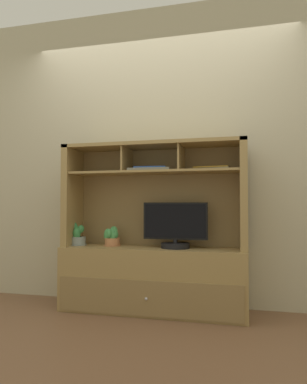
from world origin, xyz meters
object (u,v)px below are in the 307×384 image
(magazine_stack_left, at_px, (213,169))
(potted_orchid, at_px, (112,238))
(potted_fern, at_px, (77,236))
(media_console, at_px, (154,260))
(tv_monitor, at_px, (175,229))
(magazine_stack_centre, at_px, (151,169))

(magazine_stack_left, bearing_deg, potted_orchid, -178.13)
(potted_orchid, xyz_separation_m, potted_fern, (-0.32, -0.03, 0.01))
(media_console, bearing_deg, tv_monitor, -8.01)
(tv_monitor, height_order, magazine_stack_centre, magazine_stack_centre)
(potted_orchid, bearing_deg, potted_fern, -174.17)
(media_console, xyz_separation_m, tv_monitor, (0.20, -0.03, 0.28))
(magazine_stack_left, relative_size, magazine_stack_centre, 0.89)
(potted_fern, bearing_deg, potted_orchid, 5.83)
(potted_fern, bearing_deg, media_console, 1.51)
(potted_orchid, distance_m, potted_fern, 0.32)
(magazine_stack_left, bearing_deg, media_console, -175.11)
(media_console, distance_m, magazine_stack_centre, 0.79)
(potted_orchid, height_order, magazine_stack_centre, magazine_stack_centre)
(potted_fern, xyz_separation_m, magazine_stack_left, (1.22, 0.06, 0.60))
(potted_orchid, relative_size, magazine_stack_left, 0.54)
(potted_fern, bearing_deg, magazine_stack_left, 2.91)
(tv_monitor, relative_size, magazine_stack_centre, 1.52)
(tv_monitor, xyz_separation_m, magazine_stack_centre, (-0.21, -0.00, 0.51))
(potted_orchid, relative_size, magazine_stack_centre, 0.48)
(media_console, relative_size, tv_monitor, 2.89)
(potted_fern, bearing_deg, tv_monitor, -0.56)
(media_console, distance_m, magazine_stack_left, 0.94)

